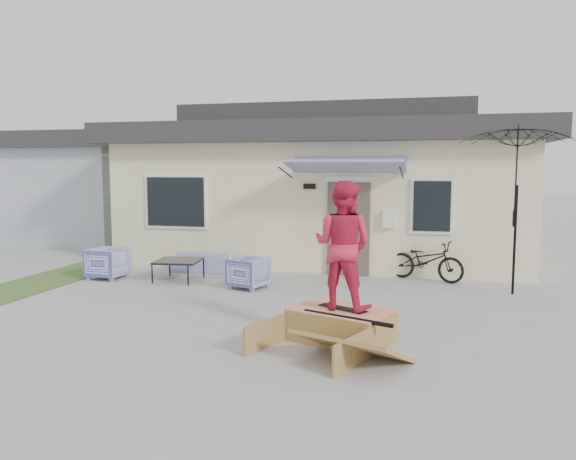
% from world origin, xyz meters
% --- Properties ---
extents(ground, '(90.00, 90.00, 0.00)m').
position_xyz_m(ground, '(0.00, 0.00, 0.00)').
color(ground, '#999999').
rests_on(ground, ground).
extents(grass_strip, '(1.40, 8.00, 0.01)m').
position_xyz_m(grass_strip, '(-5.20, 2.00, 0.00)').
color(grass_strip, '#3C5E28').
rests_on(grass_strip, ground).
extents(house, '(10.80, 8.49, 4.10)m').
position_xyz_m(house, '(0.00, 7.99, 1.94)').
color(house, beige).
rests_on(house, ground).
extents(neighbor_house, '(8.60, 7.60, 3.50)m').
position_xyz_m(neighbor_house, '(-10.50, 10.00, 1.78)').
color(neighbor_house, '#A1ABB8').
rests_on(neighbor_house, ground).
extents(loveseat, '(1.67, 0.58, 0.64)m').
position_xyz_m(loveseat, '(-2.24, 4.06, 0.32)').
color(loveseat, '#393F9A').
rests_on(loveseat, ground).
extents(armchair_left, '(0.73, 0.77, 0.76)m').
position_xyz_m(armchair_left, '(-4.03, 2.76, 0.38)').
color(armchair_left, '#393F9A').
rests_on(armchair_left, ground).
extents(armchair_right, '(0.81, 0.83, 0.69)m').
position_xyz_m(armchair_right, '(-0.74, 2.59, 0.35)').
color(armchair_right, '#393F9A').
rests_on(armchair_right, ground).
extents(coffee_table, '(1.03, 1.03, 0.45)m').
position_xyz_m(coffee_table, '(-2.44, 2.94, 0.23)').
color(coffee_table, black).
rests_on(coffee_table, ground).
extents(bicycle, '(1.76, 1.11, 1.06)m').
position_xyz_m(bicycle, '(2.71, 4.31, 0.53)').
color(bicycle, black).
rests_on(bicycle, ground).
extents(patio_umbrella, '(2.65, 2.54, 2.20)m').
position_xyz_m(patio_umbrella, '(4.36, 3.38, 1.75)').
color(patio_umbrella, black).
rests_on(patio_umbrella, ground).
extents(skate_ramp, '(1.86, 2.13, 0.44)m').
position_xyz_m(skate_ramp, '(1.64, -0.38, 0.22)').
color(skate_ramp, olive).
rests_on(skate_ramp, ground).
extents(skateboard, '(0.76, 0.52, 0.05)m').
position_xyz_m(skateboard, '(1.65, -0.34, 0.47)').
color(skateboard, black).
rests_on(skateboard, skate_ramp).
extents(skater, '(1.02, 0.87, 1.79)m').
position_xyz_m(skater, '(1.65, -0.34, 1.39)').
color(skater, '#CE2145').
rests_on(skater, skateboard).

